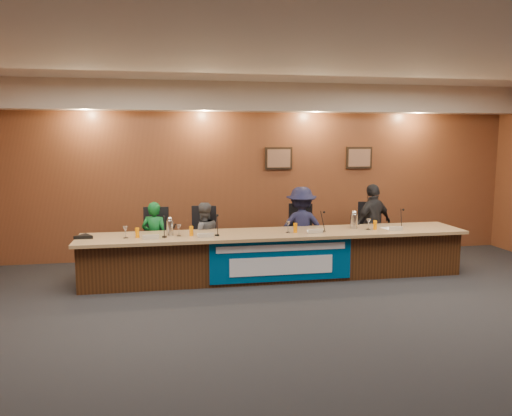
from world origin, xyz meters
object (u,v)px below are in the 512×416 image
at_px(office_chair_b, 203,242).
at_px(speakerphone, 84,237).
at_px(banner, 282,260).
at_px(office_chair_a, 155,244).
at_px(dais_body, 276,256).
at_px(office_chair_d, 370,236).
at_px(carafe_left, 170,228).
at_px(panelist_d, 373,224).
at_px(panelist_c, 301,227).
at_px(panelist_a, 155,238).
at_px(carafe_right, 354,221).
at_px(panelist_b, 203,237).
at_px(office_chair_c, 299,239).

height_order(office_chair_b, speakerphone, speakerphone).
relative_size(banner, office_chair_a, 4.58).
height_order(dais_body, office_chair_b, dais_body).
xyz_separation_m(office_chair_a, office_chair_d, (3.79, 0.00, 0.00)).
bearing_deg(carafe_left, dais_body, 0.94).
height_order(banner, panelist_d, panelist_d).
relative_size(panelist_c, office_chair_d, 2.92).
height_order(banner, speakerphone, speakerphone).
distance_m(office_chair_a, speakerphone, 1.25).
xyz_separation_m(panelist_a, speakerphone, (-1.02, -0.57, 0.17)).
xyz_separation_m(panelist_c, office_chair_d, (1.31, 0.10, -0.22)).
relative_size(panelist_d, carafe_left, 6.15).
bearing_deg(panelist_c, carafe_left, 20.03).
xyz_separation_m(panelist_c, panelist_d, (1.31, 0.00, 0.02)).
distance_m(dais_body, banner, 0.42).
height_order(office_chair_a, carafe_right, carafe_right).
height_order(carafe_right, speakerphone, carafe_right).
bearing_deg(panelist_a, panelist_d, -161.32).
distance_m(dais_body, panelist_d, 2.00).
bearing_deg(office_chair_a, panelist_d, 5.08).
bearing_deg(panelist_a, panelist_b, -161.32).
bearing_deg(panelist_d, panelist_b, -23.71).
xyz_separation_m(panelist_a, carafe_left, (0.24, -0.59, 0.26)).
xyz_separation_m(panelist_d, carafe_right, (-0.56, -0.52, 0.15)).
bearing_deg(panelist_b, panelist_d, 170.90).
relative_size(office_chair_a, office_chair_b, 1.00).
relative_size(panelist_b, office_chair_a, 2.44).
relative_size(banner, panelist_c, 1.57).
distance_m(panelist_d, office_chair_c, 1.34).
bearing_deg(panelist_b, office_chair_b, -99.10).
bearing_deg(panelist_b, speakerphone, 8.37).
xyz_separation_m(office_chair_a, carafe_left, (0.24, -0.69, 0.39)).
xyz_separation_m(panelist_a, office_chair_a, (0.00, 0.10, -0.12)).
xyz_separation_m(carafe_left, carafe_right, (2.99, 0.07, 0.00)).
bearing_deg(office_chair_d, speakerphone, -155.02).
bearing_deg(office_chair_c, carafe_left, -144.11).
distance_m(dais_body, panelist_c, 0.87).
relative_size(office_chair_a, office_chair_d, 1.00).
height_order(panelist_d, office_chair_d, panelist_d).
xyz_separation_m(panelist_d, office_chair_d, (0.00, 0.10, -0.24)).
distance_m(panelist_a, panelist_d, 3.79).
xyz_separation_m(banner, speakerphone, (-2.92, 0.40, 0.40)).
distance_m(panelist_a, carafe_left, 0.69).
xyz_separation_m(dais_body, office_chair_c, (0.57, 0.66, 0.13)).
distance_m(office_chair_d, carafe_left, 3.63).
xyz_separation_m(panelist_a, office_chair_b, (0.80, 0.10, -0.12)).
bearing_deg(carafe_right, dais_body, -178.14).
height_order(office_chair_c, office_chair_d, same).
bearing_deg(panelist_a, panelist_c, -161.32).
bearing_deg(panelist_d, dais_body, -7.21).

